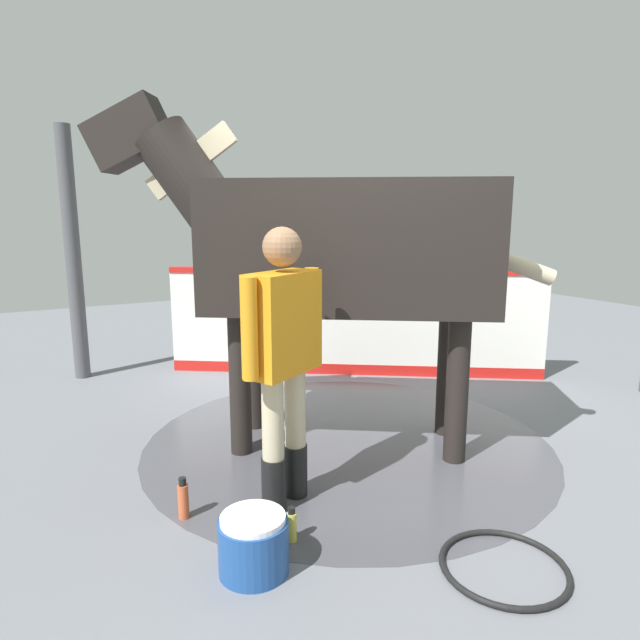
# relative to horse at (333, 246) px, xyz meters

# --- Properties ---
(ground_plane) EXTENTS (16.00, 16.00, 0.02)m
(ground_plane) POSITION_rel_horse_xyz_m (0.45, -0.20, -1.55)
(ground_plane) COLOR slate
(wet_patch) EXTENTS (3.15, 3.15, 0.00)m
(wet_patch) POSITION_rel_horse_xyz_m (0.10, -0.07, -1.53)
(wet_patch) COLOR #4C4C54
(wet_patch) RESTS_ON ground
(barrier_wall) EXTENTS (3.46, 2.38, 1.19)m
(barrier_wall) POSITION_rel_horse_xyz_m (1.14, 1.48, -0.99)
(barrier_wall) COLOR white
(barrier_wall) RESTS_ON ground
(roof_post_near) EXTENTS (0.16, 0.16, 2.67)m
(roof_post_near) POSITION_rel_horse_xyz_m (-1.52, 2.85, -0.20)
(roof_post_near) COLOR #4C4C51
(roof_post_near) RESTS_ON ground
(horse) EXTENTS (2.95, 2.17, 2.62)m
(horse) POSITION_rel_horse_xyz_m (0.00, 0.00, 0.00)
(horse) COLOR black
(horse) RESTS_ON ground
(handler) EXTENTS (0.62, 0.42, 1.70)m
(handler) POSITION_rel_horse_xyz_m (-0.73, -0.66, -0.55)
(handler) COLOR black
(handler) RESTS_ON ground
(wash_bucket) EXTENTS (0.35, 0.35, 0.30)m
(wash_bucket) POSITION_rel_horse_xyz_m (-1.15, -1.19, -1.39)
(wash_bucket) COLOR #1E478C
(wash_bucket) RESTS_ON ground
(bottle_shampoo) EXTENTS (0.06, 0.06, 0.20)m
(bottle_shampoo) POSITION_rel_horse_xyz_m (-0.87, -1.05, -1.44)
(bottle_shampoo) COLOR #D8CC4C
(bottle_shampoo) RESTS_ON ground
(bottle_spray) EXTENTS (0.06, 0.06, 0.25)m
(bottle_spray) POSITION_rel_horse_xyz_m (-1.33, -0.54, -1.42)
(bottle_spray) COLOR #CC5933
(bottle_spray) RESTS_ON ground
(hose_coil) EXTENTS (0.65, 0.65, 0.03)m
(hose_coil) POSITION_rel_horse_xyz_m (-0.05, -1.80, -1.52)
(hose_coil) COLOR black
(hose_coil) RESTS_ON ground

